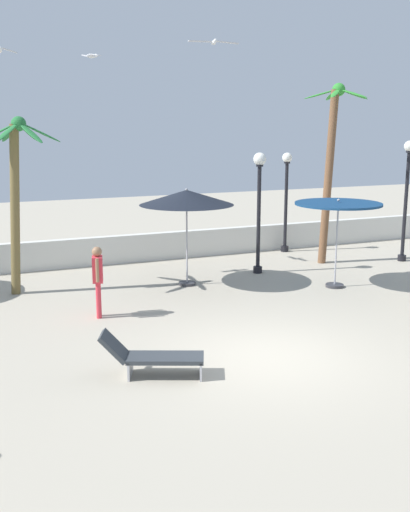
# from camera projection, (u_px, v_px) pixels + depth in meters

# --- Properties ---
(ground_plane) EXTENTS (56.00, 56.00, 0.00)m
(ground_plane) POSITION_uv_depth(u_px,v_px,m) (269.00, 356.00, 12.01)
(ground_plane) COLOR #B2A893
(boundary_wall) EXTENTS (25.20, 0.30, 0.93)m
(boundary_wall) POSITION_uv_depth(u_px,v_px,m) (135.00, 248.00, 20.33)
(boundary_wall) COLOR silver
(boundary_wall) RESTS_ON ground_plane
(patio_umbrella_1) EXTENTS (2.68, 2.68, 2.80)m
(patio_umbrella_1) POSITION_uv_depth(u_px,v_px,m) (187.00, 198.00, 16.90)
(patio_umbrella_1) COLOR #333338
(patio_umbrella_1) RESTS_ON ground_plane
(patio_umbrella_2) EXTENTS (2.41, 2.41, 2.53)m
(patio_umbrella_2) POSITION_uv_depth(u_px,v_px,m) (338.00, 209.00, 16.73)
(patio_umbrella_2) COLOR #333338
(patio_umbrella_2) RESTS_ON ground_plane
(palm_tree_0) EXTENTS (2.15, 2.06, 4.76)m
(palm_tree_0) POSITION_uv_depth(u_px,v_px,m) (16.00, 184.00, 15.96)
(palm_tree_0) COLOR brown
(palm_tree_0) RESTS_ON ground_plane
(palm_tree_1) EXTENTS (2.13, 2.18, 5.86)m
(palm_tree_1) POSITION_uv_depth(u_px,v_px,m) (331.00, 156.00, 19.57)
(palm_tree_1) COLOR brown
(palm_tree_1) RESTS_ON ground_plane
(lamp_post_0) EXTENTS (0.37, 0.37, 4.04)m
(lamp_post_0) POSITION_uv_depth(u_px,v_px,m) (407.00, 188.00, 20.02)
(lamp_post_0) COLOR black
(lamp_post_0) RESTS_ON ground_plane
(lamp_post_1) EXTENTS (0.39, 0.39, 3.73)m
(lamp_post_1) POSITION_uv_depth(u_px,v_px,m) (259.00, 196.00, 18.36)
(lamp_post_1) COLOR black
(lamp_post_1) RESTS_ON ground_plane
(lamp_post_2) EXTENTS (0.36, 0.36, 3.59)m
(lamp_post_2) POSITION_uv_depth(u_px,v_px,m) (286.00, 192.00, 21.62)
(lamp_post_2) COLOR black
(lamp_post_2) RESTS_ON ground_plane
(lounge_chair_0) EXTENTS (1.95, 1.25, 0.84)m
(lounge_chair_0) POSITION_uv_depth(u_px,v_px,m) (152.00, 356.00, 10.99)
(lounge_chair_0) COLOR #B7B7BC
(lounge_chair_0) RESTS_ON ground_plane
(guest_1) EXTENTS (0.32, 0.55, 1.73)m
(guest_1) POSITION_uv_depth(u_px,v_px,m) (98.00, 275.00, 14.26)
(guest_1) COLOR #D8333F
(guest_1) RESTS_ON ground_plane
(seagull_0) EXTENTS (0.91, 0.38, 0.15)m
(seagull_0) POSITION_uv_depth(u_px,v_px,m) (0.00, 50.00, 16.34)
(seagull_0) COLOR white
(seagull_1) EXTENTS (1.41, 0.39, 0.14)m
(seagull_1) POSITION_uv_depth(u_px,v_px,m) (214.00, 42.00, 16.19)
(seagull_1) COLOR white
(seagull_2) EXTENTS (0.42, 0.90, 0.14)m
(seagull_2) POSITION_uv_depth(u_px,v_px,m) (92.00, 56.00, 18.05)
(seagull_2) COLOR white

